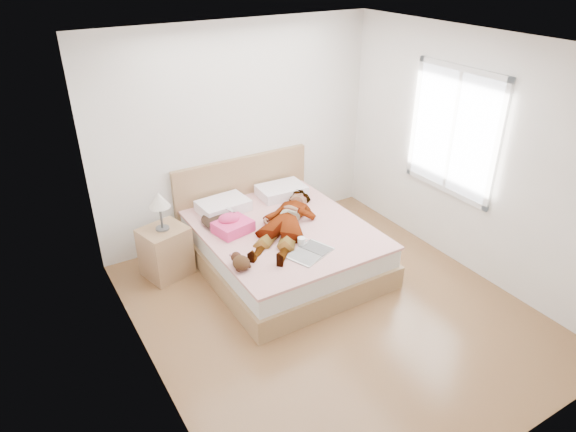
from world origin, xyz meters
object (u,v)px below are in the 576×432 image
at_px(bed, 280,242).
at_px(plush_toy, 240,262).
at_px(woman, 286,219).
at_px(towel, 232,225).
at_px(magazine, 310,253).
at_px(nightstand, 165,248).
at_px(phone, 230,210).
at_px(coffee_mug, 302,242).

height_order(bed, plush_toy, bed).
distance_m(woman, towel, 0.60).
relative_size(woman, plush_toy, 6.23).
bearing_deg(bed, woman, -72.91).
distance_m(bed, plush_toy, 1.01).
xyz_separation_m(magazine, nightstand, (-1.16, 1.15, -0.18)).
bearing_deg(phone, coffee_mug, -106.40).
relative_size(phone, bed, 0.04).
xyz_separation_m(magazine, plush_toy, (-0.73, 0.13, 0.06)).
height_order(woman, towel, woman).
height_order(bed, magazine, bed).
distance_m(towel, coffee_mug, 0.82).
height_order(bed, towel, bed).
height_order(coffee_mug, plush_toy, plush_toy).
xyz_separation_m(phone, plush_toy, (-0.30, -0.87, -0.10)).
relative_size(coffee_mug, plush_toy, 0.49).
height_order(coffee_mug, nightstand, nightstand).
distance_m(woman, phone, 0.64).
bearing_deg(nightstand, towel, -25.90).
xyz_separation_m(towel, nightstand, (-0.68, 0.33, -0.26)).
distance_m(magazine, plush_toy, 0.74).
bearing_deg(magazine, plush_toy, 170.03).
height_order(towel, magazine, towel).
relative_size(bed, towel, 4.66).
distance_m(phone, nightstand, 0.83).
bearing_deg(nightstand, woman, -24.28).
distance_m(towel, magazine, 0.96).
relative_size(bed, plush_toy, 8.13).
relative_size(magazine, nightstand, 0.53).
relative_size(coffee_mug, nightstand, 0.12).
bearing_deg(woman, phone, -173.11).
bearing_deg(plush_toy, magazine, -9.97).
height_order(woman, magazine, woman).
height_order(woman, coffee_mug, woman).
distance_m(phone, bed, 0.69).
height_order(phone, plush_toy, phone).
distance_m(magazine, coffee_mug, 0.18).
height_order(phone, nightstand, nightstand).
xyz_separation_m(woman, phone, (-0.50, 0.40, 0.07)).
height_order(towel, nightstand, nightstand).
xyz_separation_m(towel, magazine, (0.48, -0.82, -0.07)).
bearing_deg(towel, coffee_mug, -52.64).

